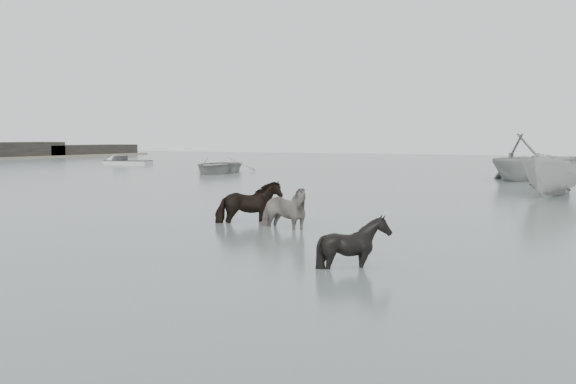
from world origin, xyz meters
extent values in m
plane|color=slate|center=(0.00, 0.00, 0.00)|extent=(140.00, 140.00, 0.00)
imported|color=black|center=(0.73, 1.75, 0.68)|extent=(1.74, 1.05, 1.37)
imported|color=black|center=(-0.56, 2.31, 0.72)|extent=(1.61, 1.73, 1.43)
imported|color=black|center=(4.02, -1.74, 0.59)|extent=(1.08, 0.96, 1.18)
imported|color=#A6A6A2|center=(-14.62, 21.59, 0.56)|extent=(5.23, 6.28, 1.12)
imported|color=gray|center=(3.42, 22.69, 1.27)|extent=(5.98, 6.24, 2.54)
imported|color=#AEAEA9|center=(5.71, 14.00, 0.88)|extent=(2.61, 4.83, 1.77)
cube|color=black|center=(-50.00, 45.00, 0.75)|extent=(4.50, 14.00, 1.10)
camera|label=1|loc=(8.12, -11.89, 2.23)|focal=40.00mm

